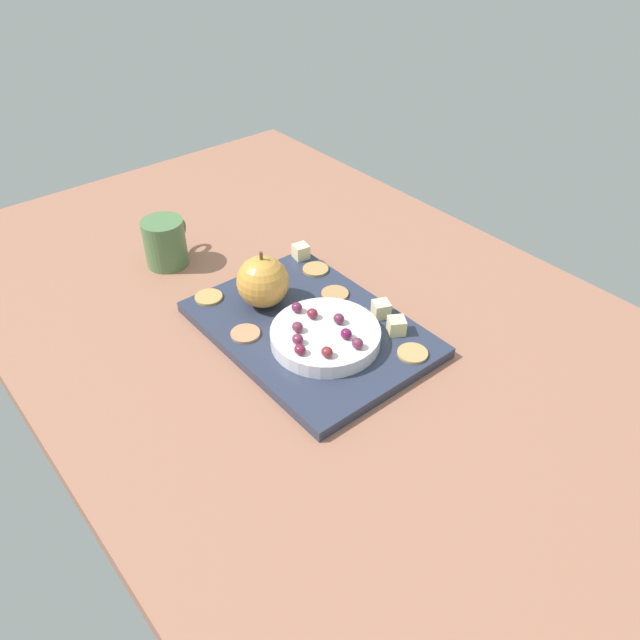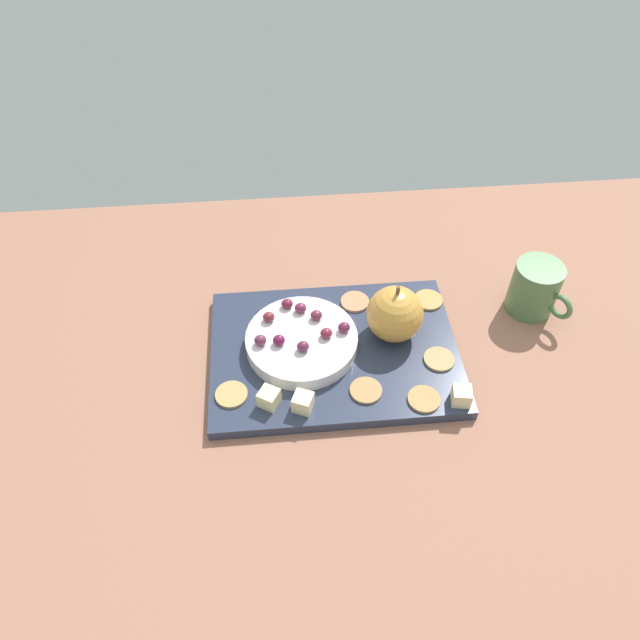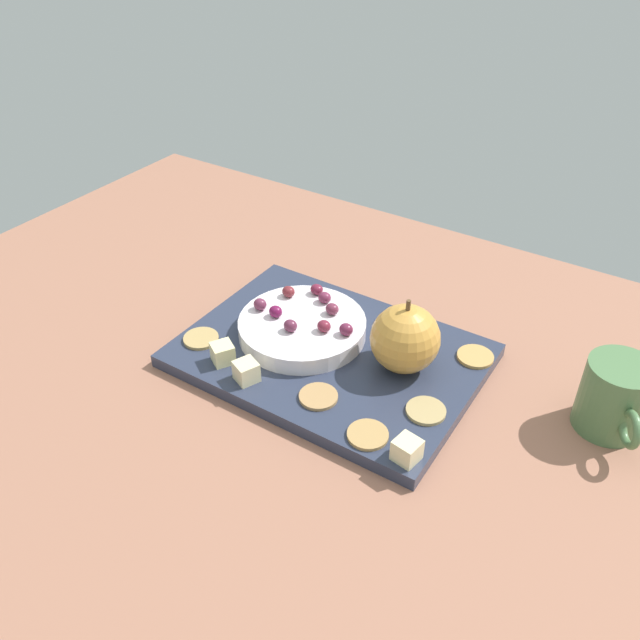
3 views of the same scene
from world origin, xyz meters
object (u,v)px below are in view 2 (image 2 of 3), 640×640
Objects in this scene: cheese_cube_1 at (303,402)px; cracker_3 at (231,394)px; cheese_cube_0 at (461,396)px; cracker_0 at (439,359)px; grape_7 at (303,346)px; platter at (334,352)px; cracker_5 at (356,302)px; cracker_4 at (366,390)px; cracker_2 at (428,300)px; apple_whole at (395,314)px; serving_dish at (302,341)px; cheese_cube_2 at (269,398)px; grape_3 at (269,317)px; grape_2 at (301,308)px; grape_4 at (287,304)px; grape_6 at (316,315)px; grape_8 at (279,340)px; grape_5 at (326,333)px; grape_1 at (344,327)px; cup at (535,289)px; cracker_1 at (424,399)px; grape_0 at (260,340)px.

cracker_3 is (-9.13, 2.74, -0.99)cm from cheese_cube_1.
cheese_cube_1 is (-20.21, 0.83, 0.00)cm from cheese_cube_0.
grape_7 is at bearing 174.78° from cracker_0.
platter is 9.60cm from cracker_5.
cracker_4 is at bearing -93.21° from cracker_5.
cheese_cube_0 is at bearing -89.35° from cracker_2.
apple_whole reaches higher than cracker_2.
cheese_cube_2 is at bearing -117.63° from serving_dish.
cracker_2 is at bearing -3.41° from cracker_5.
platter is 10.39cm from grape_3.
grape_2 is at bearing 88.65° from grape_7.
grape_4 is at bearing -176.22° from cracker_2.
platter is at bearing -46.83° from grape_4.
cracker_4 is at bearing -56.39° from grape_4.
grape_3 is at bearing 177.78° from grape_6.
grape_7 is (-7.75, 5.97, 2.68)cm from cracker_4.
grape_3 is at bearing 105.50° from grape_8.
cheese_cube_0 is 18.25cm from cracker_2.
serving_dish is at bearing 62.37° from cheese_cube_2.
grape_3 is (-4.34, 3.36, 1.77)cm from serving_dish.
cracker_2 is at bearing 13.31° from grape_6.
apple_whole is 9.83cm from grape_5.
grape_1 is 9.23cm from grape_4.
cracker_0 and cracker_3 have the same top height.
cheese_cube_0 is 7.07cm from cracker_0.
platter is 8.07× the size of cracker_4.
cracker_5 is at bearing 41.84° from serving_dish.
serving_dish reaches higher than cracker_3.
grape_2 and grape_8 have the same top height.
apple_whole reaches higher than grape_4.
grape_4 is (-1.86, 1.05, -0.03)cm from grape_2.
cracker_0 is 13.68cm from grape_1.
cheese_cube_0 is 1.43× the size of grape_3.
grape_8 is (-7.58, -0.31, 3.68)cm from platter.
serving_dish is 10.37cm from cheese_cube_2.
grape_1 is 0.18× the size of cup.
grape_8 is at bearing -159.95° from cracker_2.
cup is (19.72, 16.40, 2.23)cm from cracker_1.
cup is at bearing 9.54° from grape_0.
cracker_5 is at bearing 123.36° from apple_whole.
cracker_4 is at bearing -64.61° from grape_6.
cheese_cube_2 is 0.56× the size of cracker_4.
grape_2 is 2.14cm from grape_4.
grape_6 is at bearing 26.73° from grape_0.
grape_4 is at bearing 58.80° from cracker_3.
cracker_3 is at bearing -152.99° from grape_1.
apple_whole is at bearing 13.53° from platter.
cheese_cube_2 is 12.66cm from cracker_4.
grape_7 is at bearing -24.01° from grape_8.
cracker_1 is 21.40cm from grape_2.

